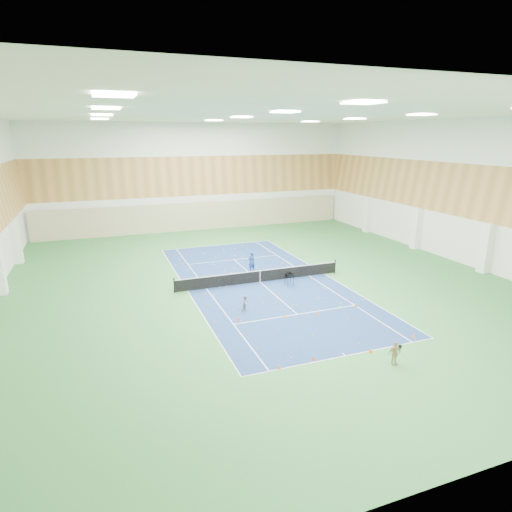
# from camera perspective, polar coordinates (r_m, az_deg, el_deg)

# --- Properties ---
(ground) EXTENTS (40.00, 40.00, 0.00)m
(ground) POSITION_cam_1_polar(r_m,az_deg,el_deg) (32.07, 0.54, -3.51)
(ground) COLOR #327539
(ground) RESTS_ON ground
(room_shell) EXTENTS (36.00, 40.00, 12.00)m
(room_shell) POSITION_cam_1_polar(r_m,az_deg,el_deg) (30.62, 0.57, 7.14)
(room_shell) COLOR white
(room_shell) RESTS_ON ground
(wood_cladding) EXTENTS (36.00, 40.00, 8.00)m
(wood_cladding) POSITION_cam_1_polar(r_m,az_deg,el_deg) (30.38, 0.58, 10.87)
(wood_cladding) COLOR #C38748
(wood_cladding) RESTS_ON room_shell
(ceiling_light_grid) EXTENTS (21.40, 25.40, 0.06)m
(ceiling_light_grid) POSITION_cam_1_polar(r_m,az_deg,el_deg) (30.29, 0.60, 18.28)
(ceiling_light_grid) COLOR white
(ceiling_light_grid) RESTS_ON room_shell
(court_surface) EXTENTS (10.97, 23.77, 0.01)m
(court_surface) POSITION_cam_1_polar(r_m,az_deg,el_deg) (32.07, 0.54, -3.51)
(court_surface) COLOR navy
(court_surface) RESTS_ON ground
(tennis_balls_scatter) EXTENTS (10.57, 22.77, 0.07)m
(tennis_balls_scatter) POSITION_cam_1_polar(r_m,az_deg,el_deg) (32.06, 0.54, -3.44)
(tennis_balls_scatter) COLOR #EFF529
(tennis_balls_scatter) RESTS_ON ground
(tennis_net) EXTENTS (12.80, 0.10, 1.10)m
(tennis_net) POSITION_cam_1_polar(r_m,az_deg,el_deg) (31.89, 0.54, -2.58)
(tennis_net) COLOR black
(tennis_net) RESTS_ON ground
(back_curtain) EXTENTS (35.40, 0.16, 3.20)m
(back_curtain) POSITION_cam_1_polar(r_m,az_deg,el_deg) (50.03, -7.64, 5.29)
(back_curtain) COLOR #C6B793
(back_curtain) RESTS_ON ground
(coach) EXTENTS (0.71, 0.57, 1.70)m
(coach) POSITION_cam_1_polar(r_m,az_deg,el_deg) (34.21, -0.60, -0.78)
(coach) COLOR navy
(coach) RESTS_ON ground
(child_court) EXTENTS (0.60, 0.58, 0.98)m
(child_court) POSITION_cam_1_polar(r_m,az_deg,el_deg) (26.90, -1.39, -6.30)
(child_court) COLOR gray
(child_court) RESTS_ON ground
(child_apron) EXTENTS (0.71, 0.33, 1.19)m
(child_apron) POSITION_cam_1_polar(r_m,az_deg,el_deg) (21.93, 18.00, -12.21)
(child_apron) COLOR tan
(child_apron) RESTS_ON ground
(ball_cart) EXTENTS (0.55, 0.55, 0.92)m
(ball_cart) POSITION_cam_1_polar(r_m,az_deg,el_deg) (31.42, 4.46, -3.09)
(ball_cart) COLOR black
(ball_cart) RESTS_ON ground
(cone_svc_a) EXTENTS (0.22, 0.22, 0.24)m
(cone_svc_a) POSITION_cam_1_polar(r_m,az_deg,el_deg) (25.61, -2.30, -8.38)
(cone_svc_a) COLOR #F6410C
(cone_svc_a) RESTS_ON ground
(cone_svc_b) EXTENTS (0.19, 0.19, 0.20)m
(cone_svc_b) POSITION_cam_1_polar(r_m,az_deg,el_deg) (26.05, 3.82, -8.02)
(cone_svc_b) COLOR #DD630B
(cone_svc_b) RESTS_ON ground
(cone_svc_c) EXTENTS (0.19, 0.19, 0.21)m
(cone_svc_c) POSITION_cam_1_polar(r_m,az_deg,el_deg) (26.68, 8.22, -7.55)
(cone_svc_c) COLOR orange
(cone_svc_c) RESTS_ON ground
(cone_svc_d) EXTENTS (0.22, 0.22, 0.24)m
(cone_svc_d) POSITION_cam_1_polar(r_m,az_deg,el_deg) (28.33, 13.14, -6.37)
(cone_svc_d) COLOR #E85C0C
(cone_svc_d) RESTS_ON ground
(cone_base_a) EXTENTS (0.20, 0.20, 0.22)m
(cone_base_a) POSITION_cam_1_polar(r_m,az_deg,el_deg) (20.81, 3.07, -14.51)
(cone_base_a) COLOR orange
(cone_base_a) RESTS_ON ground
(cone_base_b) EXTENTS (0.19, 0.19, 0.21)m
(cone_base_b) POSITION_cam_1_polar(r_m,az_deg,el_deg) (21.65, 7.71, -13.38)
(cone_base_b) COLOR #D7490B
(cone_base_b) RESTS_ON ground
(cone_base_c) EXTENTS (0.22, 0.22, 0.24)m
(cone_base_c) POSITION_cam_1_polar(r_m,az_deg,el_deg) (22.89, 15.01, -12.06)
(cone_base_c) COLOR #F15E0C
(cone_base_c) RESTS_ON ground
(cone_base_d) EXTENTS (0.21, 0.21, 0.23)m
(cone_base_d) POSITION_cam_1_polar(r_m,az_deg,el_deg) (25.17, 20.32, -9.90)
(cone_base_d) COLOR #FF610D
(cone_base_d) RESTS_ON ground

